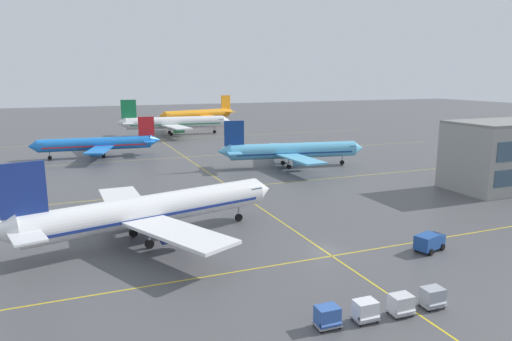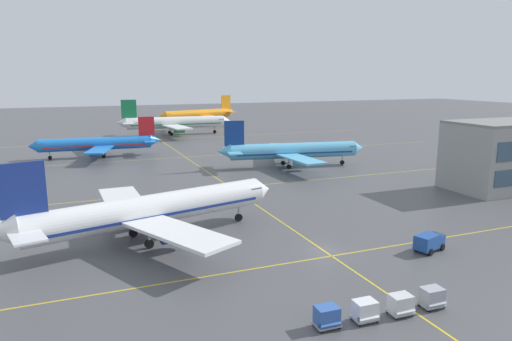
# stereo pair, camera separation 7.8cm
# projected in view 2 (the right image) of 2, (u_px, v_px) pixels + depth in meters

# --- Properties ---
(ground_plane) EXTENTS (600.00, 600.00, 0.00)m
(ground_plane) POSITION_uv_depth(u_px,v_px,m) (323.00, 250.00, 55.81)
(ground_plane) COLOR #4C4C4F
(airliner_front_gate) EXTENTS (37.19, 31.65, 11.69)m
(airliner_front_gate) POSITION_uv_depth(u_px,v_px,m) (151.00, 210.00, 58.50)
(airliner_front_gate) COLOR white
(airliner_front_gate) RESTS_ON ground
(airliner_second_row) EXTENTS (35.15, 29.98, 10.95)m
(airliner_second_row) POSITION_uv_depth(u_px,v_px,m) (292.00, 151.00, 106.65)
(airliner_second_row) COLOR #5BB7E5
(airliner_second_row) RESTS_ON ground
(airliner_third_row) EXTENTS (32.67, 28.12, 10.15)m
(airliner_third_row) POSITION_uv_depth(u_px,v_px,m) (98.00, 144.00, 119.54)
(airliner_third_row) COLOR blue
(airliner_third_row) RESTS_ON ground
(airliner_far_left_stand) EXTENTS (40.85, 35.12, 12.70)m
(airliner_far_left_stand) POSITION_uv_depth(u_px,v_px,m) (175.00, 123.00, 165.50)
(airliner_far_left_stand) COLOR white
(airliner_far_left_stand) RESTS_ON ground
(airliner_far_right_stand) EXTENTS (38.01, 32.45, 12.05)m
(airliner_far_right_stand) POSITION_uv_depth(u_px,v_px,m) (199.00, 114.00, 205.64)
(airliner_far_right_stand) COLOR orange
(airliner_far_right_stand) RESTS_ON ground
(taxiway_markings) EXTENTS (158.66, 160.59, 0.01)m
(taxiway_markings) POSITION_uv_depth(u_px,v_px,m) (204.00, 170.00, 103.76)
(taxiway_markings) COLOR yellow
(taxiway_markings) RESTS_ON ground
(service_truck_red_van) EXTENTS (4.46, 3.09, 2.10)m
(service_truck_red_van) POSITION_uv_depth(u_px,v_px,m) (430.00, 241.00, 55.42)
(service_truck_red_van) COLOR #1E4793
(service_truck_red_van) RESTS_ON ground
(baggage_cart_row_leftmost) EXTENTS (2.77, 1.74, 1.86)m
(baggage_cart_row_leftmost) POSITION_uv_depth(u_px,v_px,m) (327.00, 317.00, 38.40)
(baggage_cart_row_leftmost) COLOR #99999E
(baggage_cart_row_leftmost) RESTS_ON ground
(baggage_cart_row_second) EXTENTS (2.77, 1.74, 1.86)m
(baggage_cart_row_second) POSITION_uv_depth(u_px,v_px,m) (365.00, 310.00, 39.41)
(baggage_cart_row_second) COLOR #99999E
(baggage_cart_row_second) RESTS_ON ground
(baggage_cart_row_middle) EXTENTS (2.77, 1.74, 1.86)m
(baggage_cart_row_middle) POSITION_uv_depth(u_px,v_px,m) (401.00, 304.00, 40.45)
(baggage_cart_row_middle) COLOR #99999E
(baggage_cart_row_middle) RESTS_ON ground
(baggage_cart_row_fourth) EXTENTS (2.77, 1.74, 1.86)m
(baggage_cart_row_fourth) POSITION_uv_depth(u_px,v_px,m) (432.00, 297.00, 41.78)
(baggage_cart_row_fourth) COLOR #99999E
(baggage_cart_row_fourth) RESTS_ON ground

